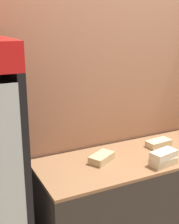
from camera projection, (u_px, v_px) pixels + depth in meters
The scene contains 6 objects.
wall_back at pixel (121, 96), 2.93m from camera, with size 5.20×0.09×2.70m.
prep_counter at pixel (141, 200), 2.85m from camera, with size 1.89×0.68×0.91m.
sandwich_stack_bottom at pixel (163, 161), 2.52m from camera, with size 0.23×0.14×0.06m.
sandwich_stack_middle at pixel (164, 155), 2.51m from camera, with size 0.24×0.15×0.06m.
sandwich_flat_left at pixel (102, 158), 2.58m from camera, with size 0.26×0.22×0.06m.
sandwich_flat_right at pixel (159, 143), 2.89m from camera, with size 0.24×0.13×0.06m.
Camera 1 is at (-1.53, -1.14, 2.05)m, focal length 50.00 mm.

